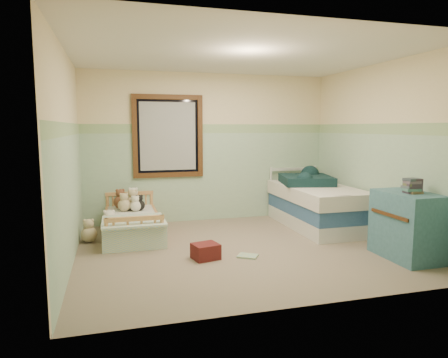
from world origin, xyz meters
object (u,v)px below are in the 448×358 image
object	(u,v)px
plush_floor_cream	(109,227)
dresser	(407,226)
floor_book	(248,256)
twin_bed_frame	(316,220)
plush_floor_tan	(89,234)
red_pillow	(206,251)
toddler_bed_frame	(132,229)

from	to	relation	value
plush_floor_cream	dresser	bearing A→B (deg)	-30.51
dresser	floor_book	distance (m)	1.98
twin_bed_frame	floor_book	bearing A→B (deg)	-143.57
plush_floor_tan	floor_book	world-z (taller)	plush_floor_tan
dresser	red_pillow	size ratio (longest dim) A/B	2.71
plush_floor_cream	red_pillow	distance (m)	1.84
twin_bed_frame	plush_floor_cream	bearing A→B (deg)	173.78
toddler_bed_frame	plush_floor_cream	xyz separation A→B (m)	(-0.33, 0.12, 0.03)
floor_book	twin_bed_frame	bearing A→B (deg)	70.39
red_pillow	dresser	bearing A→B (deg)	-14.77
plush_floor_tan	twin_bed_frame	distance (m)	3.50
toddler_bed_frame	twin_bed_frame	bearing A→B (deg)	-4.59
twin_bed_frame	red_pillow	bearing A→B (deg)	-152.42
dresser	floor_book	size ratio (longest dim) A/B	3.43
plush_floor_tan	twin_bed_frame	bearing A→B (deg)	-0.76
plush_floor_cream	twin_bed_frame	size ratio (longest dim) A/B	0.14
red_pillow	twin_bed_frame	bearing A→B (deg)	27.58
plush_floor_cream	dresser	distance (m)	4.09
plush_floor_cream	twin_bed_frame	bearing A→B (deg)	-6.22
twin_bed_frame	floor_book	world-z (taller)	twin_bed_frame
plush_floor_tan	twin_bed_frame	xyz separation A→B (m)	(3.50, -0.05, -0.00)
twin_bed_frame	dresser	distance (m)	1.77
twin_bed_frame	toddler_bed_frame	bearing A→B (deg)	175.41
floor_book	dresser	bearing A→B (deg)	17.19
plush_floor_cream	floor_book	bearing A→B (deg)	-42.35
red_pillow	floor_book	size ratio (longest dim) A/B	1.27
plush_floor_cream	dresser	xyz separation A→B (m)	(3.51, -2.07, 0.28)
plush_floor_cream	floor_book	size ratio (longest dim) A/B	1.09
plush_floor_cream	plush_floor_tan	distance (m)	0.41
plush_floor_cream	plush_floor_tan	xyz separation A→B (m)	(-0.27, -0.31, -0.02)
red_pillow	floor_book	world-z (taller)	red_pillow
twin_bed_frame	floor_book	xyz separation A→B (m)	(-1.57, -1.16, -0.10)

